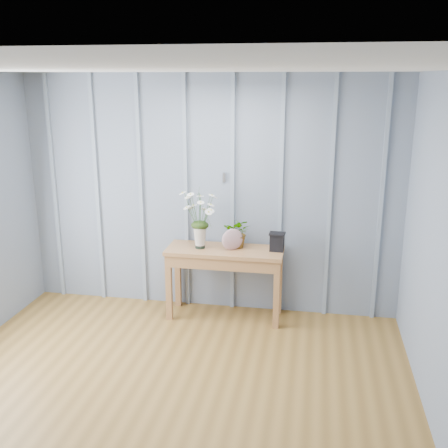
% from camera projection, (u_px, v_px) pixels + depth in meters
% --- Properties ---
extents(ground, '(4.50, 4.50, 0.00)m').
position_uv_depth(ground, '(147.00, 435.00, 3.72)').
color(ground, brown).
rests_on(ground, ground).
extents(room_shell, '(4.00, 4.50, 2.50)m').
position_uv_depth(room_shell, '(174.00, 139.00, 4.05)').
color(room_shell, gray).
rests_on(room_shell, ground).
extents(sideboard, '(1.20, 0.45, 0.75)m').
position_uv_depth(sideboard, '(225.00, 259.00, 5.41)').
color(sideboard, '#9C6A3E').
rests_on(sideboard, ground).
extents(daisy_vase, '(0.45, 0.34, 0.63)m').
position_uv_depth(daisy_vase, '(200.00, 211.00, 5.30)').
color(daisy_vase, black).
rests_on(daisy_vase, sideboard).
extents(spider_plant, '(0.30, 0.27, 0.31)m').
position_uv_depth(spider_plant, '(238.00, 233.00, 5.39)').
color(spider_plant, '#1C330F').
rests_on(spider_plant, sideboard).
extents(felt_disc_vessel, '(0.23, 0.17, 0.23)m').
position_uv_depth(felt_disc_vessel, '(232.00, 239.00, 5.31)').
color(felt_disc_vessel, '#894260').
rests_on(felt_disc_vessel, sideboard).
extents(carved_box, '(0.16, 0.13, 0.19)m').
position_uv_depth(carved_box, '(277.00, 242.00, 5.29)').
color(carved_box, black).
rests_on(carved_box, sideboard).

